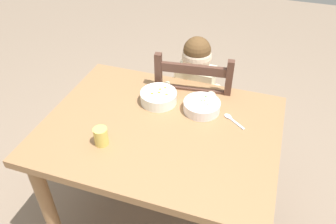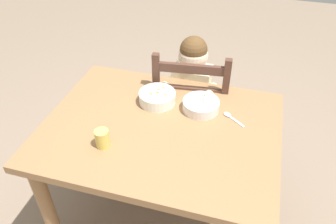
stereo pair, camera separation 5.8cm
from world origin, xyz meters
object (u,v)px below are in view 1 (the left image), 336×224
spoon (231,118)px  drinking_cup (101,136)px  child_figure (194,89)px  dining_table (161,143)px  dining_chair (194,113)px  bowl_of_peas (202,106)px  bowl_of_carrots (159,97)px

spoon → drinking_cup: drinking_cup is taller
child_figure → dining_table: bearing=-95.1°
dining_chair → child_figure: child_figure is taller
dining_chair → drinking_cup: dining_chair is taller
dining_table → dining_chair: size_ratio=1.23×
dining_table → dining_chair: dining_chair is taller
child_figure → bowl_of_peas: 0.33m
dining_table → bowl_of_carrots: 0.24m
spoon → drinking_cup: (-0.52, -0.36, 0.04)m
dining_chair → bowl_of_carrots: size_ratio=4.80×
dining_chair → bowl_of_peas: size_ratio=4.92×
dining_table → child_figure: 0.48m
dining_chair → child_figure: 0.18m
dining_table → drinking_cup: bearing=-136.5°
dining_table → child_figure: bearing=84.9°
spoon → dining_chair: bearing=129.3°
spoon → bowl_of_carrots: bearing=176.8°
dining_chair → bowl_of_peas: dining_chair is taller
dining_table → bowl_of_peas: (0.16, 0.18, 0.14)m
dining_chair → drinking_cup: size_ratio=10.62×
dining_chair → spoon: size_ratio=7.55×
drinking_cup → dining_chair: bearing=69.2°
bowl_of_carrots → dining_table: bearing=-68.1°
child_figure → drinking_cup: child_figure is taller
dining_table → drinking_cup: 0.32m
drinking_cup → spoon: bearing=34.5°
bowl_of_peas → bowl_of_carrots: 0.23m
dining_table → dining_chair: (0.05, 0.48, -0.16)m
bowl_of_peas → bowl_of_carrots: bowl_of_carrots is taller
dining_table → spoon: bearing=27.1°
child_figure → bowl_of_carrots: bearing=-111.5°
bowl_of_carrots → spoon: (0.38, -0.02, -0.03)m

